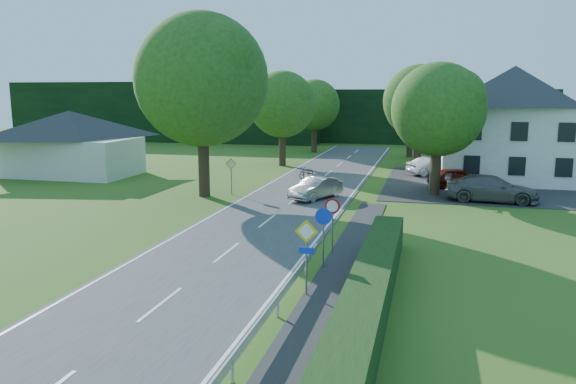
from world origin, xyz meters
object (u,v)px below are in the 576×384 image
(motorcycle, at_px, (306,172))
(parked_car_silver_a, at_px, (435,166))
(parked_car_red, at_px, (458,178))
(streetlight, at_px, (431,125))
(parasol, at_px, (453,166))
(moving_car, at_px, (316,188))
(parked_car_grey, at_px, (491,189))

(motorcycle, xyz_separation_m, parked_car_silver_a, (9.71, 4.02, 0.26))
(parked_car_red, bearing_deg, motorcycle, 64.08)
(streetlight, height_order, parasol, streetlight)
(streetlight, bearing_deg, motorcycle, 162.16)
(moving_car, distance_m, parked_car_silver_a, 14.30)
(streetlight, xyz_separation_m, parked_car_silver_a, (0.45, 7.00, -3.70))
(parasol, bearing_deg, moving_car, -130.71)
(parked_car_grey, bearing_deg, motorcycle, 67.82)
(parked_car_red, bearing_deg, moving_car, 109.39)
(parked_car_grey, bearing_deg, parasol, 18.26)
(streetlight, bearing_deg, parked_car_grey, -42.71)
(parasol, bearing_deg, parked_car_silver_a, 119.12)
(parked_car_silver_a, xyz_separation_m, parasol, (1.30, -2.34, 0.33))
(parked_car_red, distance_m, parked_car_grey, 5.10)
(parked_car_red, relative_size, parked_car_silver_a, 0.93)
(streetlight, relative_size, parked_car_red, 1.96)
(parked_car_silver_a, bearing_deg, parked_car_grey, 168.82)
(motorcycle, height_order, parked_car_silver_a, parked_car_silver_a)
(moving_car, relative_size, parked_car_grey, 0.75)
(moving_car, distance_m, motorcycle, 8.64)
(moving_car, xyz_separation_m, parked_car_silver_a, (7.28, 12.31, 0.04))
(moving_car, xyz_separation_m, parasol, (8.58, 9.97, 0.38))
(parasol, bearing_deg, parked_car_red, -85.76)
(moving_car, height_order, parasol, parasol)
(parked_car_silver_a, distance_m, parasol, 2.69)
(streetlight, height_order, parked_car_red, streetlight)
(moving_car, bearing_deg, parked_car_red, 61.05)
(streetlight, bearing_deg, parked_car_red, 32.41)
(parked_car_silver_a, height_order, parasol, parasol)
(motorcycle, relative_size, parasol, 0.75)
(parked_car_red, relative_size, parked_car_grey, 0.74)
(parked_car_silver_a, xyz_separation_m, parked_car_grey, (3.34, -10.50, 0.07))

